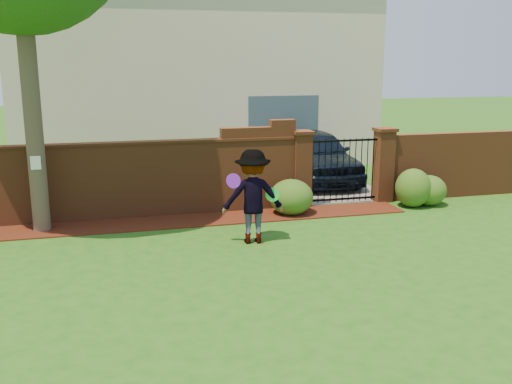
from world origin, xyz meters
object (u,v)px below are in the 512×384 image
object	(u,v)px
frisbee_green	(272,195)
man	(253,197)
car	(317,156)
frisbee_purple	(233,181)

from	to	relation	value
frisbee_green	man	bearing A→B (deg)	163.62
car	frisbee_green	xyz separation A→B (m)	(-2.91, -5.26, 0.21)
car	man	bearing A→B (deg)	-122.19
man	car	bearing A→B (deg)	-114.76
man	frisbee_green	world-z (taller)	man
car	man	distance (m)	6.11
man	frisbee_green	distance (m)	0.39
frisbee_purple	man	bearing A→B (deg)	26.29
frisbee_green	frisbee_purple	bearing A→B (deg)	-172.61
frisbee_purple	frisbee_green	world-z (taller)	frisbee_purple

